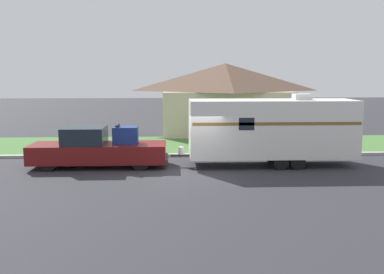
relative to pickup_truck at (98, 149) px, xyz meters
name	(u,v)px	position (x,y,z in m)	size (l,w,h in m)	color
ground_plane	(195,172)	(4.55, -1.34, -0.86)	(120.00, 120.00, 0.00)	#2D2D33
curb_strip	(191,155)	(4.55, 2.41, -0.79)	(80.00, 0.30, 0.14)	#ADADA8
lawn_strip	(189,145)	(4.55, 6.06, -0.84)	(80.00, 7.00, 0.03)	#477538
house_across_street	(225,97)	(7.49, 11.73, 1.81)	(9.91, 6.83, 5.15)	beige
pickup_truck	(98,149)	(0.00, 0.00, 0.00)	(6.44, 2.01, 2.03)	black
travel_trailer	(272,128)	(8.30, 0.00, 0.94)	(8.76, 2.34, 3.44)	black
mailbox	(274,136)	(9.14, 2.97, 0.10)	(0.48, 0.20, 1.25)	brown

